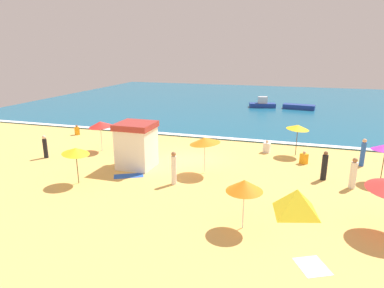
{
  "coord_description": "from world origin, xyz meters",
  "views": [
    {
      "loc": [
        6.64,
        -20.97,
        7.47
      ],
      "look_at": [
        -0.27,
        1.34,
        0.8
      ],
      "focal_mm": 31.23,
      "sensor_mm": 36.0,
      "label": 1
    }
  ],
  "objects_px": {
    "lifeguard_cabana": "(136,145)",
    "beachgoer_3": "(267,147)",
    "beachgoer_6": "(77,130)",
    "beachgoer_7": "(363,153)",
    "beachgoer_5": "(45,147)",
    "small_boat_1": "(299,107)",
    "beach_umbrella_5": "(205,140)",
    "small_boat_0": "(262,104)",
    "beachgoer_2": "(304,158)",
    "beachgoer_1": "(174,168)",
    "beach_umbrella_2": "(244,186)",
    "beachgoer_0": "(353,174)",
    "beach_umbrella_0": "(100,124)",
    "beach_tent": "(297,201)",
    "beachgoer_4": "(324,166)",
    "beach_umbrella_4": "(298,127)",
    "beach_umbrella_6": "(76,151)"
  },
  "relations": [
    {
      "from": "beachgoer_0",
      "to": "beachgoer_4",
      "type": "relative_size",
      "value": 1.0
    },
    {
      "from": "beachgoer_0",
      "to": "beach_umbrella_2",
      "type": "bearing_deg",
      "value": -130.09
    },
    {
      "from": "beach_umbrella_6",
      "to": "beachgoer_1",
      "type": "xyz_separation_m",
      "value": [
        5.3,
        1.52,
        -0.99
      ]
    },
    {
      "from": "beachgoer_0",
      "to": "small_boat_1",
      "type": "relative_size",
      "value": 0.44
    },
    {
      "from": "small_boat_0",
      "to": "beachgoer_7",
      "type": "bearing_deg",
      "value": -67.67
    },
    {
      "from": "lifeguard_cabana",
      "to": "beachgoer_7",
      "type": "height_order",
      "value": "lifeguard_cabana"
    },
    {
      "from": "beach_tent",
      "to": "beachgoer_7",
      "type": "bearing_deg",
      "value": 63.3
    },
    {
      "from": "beach_umbrella_6",
      "to": "small_boat_1",
      "type": "height_order",
      "value": "beach_umbrella_6"
    },
    {
      "from": "beach_umbrella_2",
      "to": "small_boat_0",
      "type": "bearing_deg",
      "value": 94.22
    },
    {
      "from": "beachgoer_7",
      "to": "beachgoer_1",
      "type": "bearing_deg",
      "value": -148.68
    },
    {
      "from": "lifeguard_cabana",
      "to": "beachgoer_3",
      "type": "xyz_separation_m",
      "value": [
        7.84,
        5.75,
        -1.11
      ]
    },
    {
      "from": "beach_tent",
      "to": "beachgoer_1",
      "type": "bearing_deg",
      "value": 166.87
    },
    {
      "from": "beach_umbrella_4",
      "to": "beachgoer_5",
      "type": "bearing_deg",
      "value": -160.89
    },
    {
      "from": "beachgoer_6",
      "to": "beachgoer_3",
      "type": "bearing_deg",
      "value": -1.35
    },
    {
      "from": "beachgoer_6",
      "to": "beachgoer_7",
      "type": "xyz_separation_m",
      "value": [
        23.1,
        -1.6,
        0.53
      ]
    },
    {
      "from": "beach_umbrella_5",
      "to": "beachgoer_3",
      "type": "distance_m",
      "value": 6.7
    },
    {
      "from": "beach_umbrella_0",
      "to": "beachgoer_2",
      "type": "distance_m",
      "value": 14.79
    },
    {
      "from": "beach_umbrella_0",
      "to": "beachgoer_1",
      "type": "xyz_separation_m",
      "value": [
        7.48,
        -4.5,
        -1.11
      ]
    },
    {
      "from": "beach_umbrella_4",
      "to": "beach_umbrella_6",
      "type": "distance_m",
      "value": 15.06
    },
    {
      "from": "beachgoer_1",
      "to": "beachgoer_2",
      "type": "xyz_separation_m",
      "value": [
        7.14,
        5.93,
        -0.59
      ]
    },
    {
      "from": "beachgoer_4",
      "to": "beachgoer_7",
      "type": "height_order",
      "value": "beachgoer_7"
    },
    {
      "from": "beachgoer_1",
      "to": "beachgoer_6",
      "type": "xyz_separation_m",
      "value": [
        -12.31,
        8.17,
        -0.58
      ]
    },
    {
      "from": "beachgoer_4",
      "to": "beach_umbrella_2",
      "type": "bearing_deg",
      "value": -117.99
    },
    {
      "from": "beach_umbrella_2",
      "to": "beachgoer_6",
      "type": "relative_size",
      "value": 2.51
    },
    {
      "from": "beach_umbrella_2",
      "to": "beachgoer_6",
      "type": "xyz_separation_m",
      "value": [
        -16.83,
        11.88,
        -1.59
      ]
    },
    {
      "from": "beachgoer_0",
      "to": "beachgoer_2",
      "type": "distance_m",
      "value": 4.37
    },
    {
      "from": "beachgoer_5",
      "to": "beach_umbrella_4",
      "type": "bearing_deg",
      "value": 19.11
    },
    {
      "from": "beach_umbrella_6",
      "to": "beachgoer_2",
      "type": "distance_m",
      "value": 14.59
    },
    {
      "from": "beach_umbrella_5",
      "to": "beach_umbrella_4",
      "type": "bearing_deg",
      "value": 45.48
    },
    {
      "from": "beachgoer_3",
      "to": "small_boat_1",
      "type": "bearing_deg",
      "value": 83.45
    },
    {
      "from": "beach_umbrella_6",
      "to": "beach_tent",
      "type": "bearing_deg",
      "value": -0.21
    },
    {
      "from": "beach_umbrella_4",
      "to": "beachgoer_5",
      "type": "distance_m",
      "value": 18.0
    },
    {
      "from": "beach_umbrella_4",
      "to": "beach_umbrella_2",
      "type": "bearing_deg",
      "value": -100.34
    },
    {
      "from": "beachgoer_5",
      "to": "small_boat_1",
      "type": "height_order",
      "value": "beachgoer_5"
    },
    {
      "from": "beach_umbrella_0",
      "to": "beachgoer_1",
      "type": "height_order",
      "value": "beach_umbrella_0"
    },
    {
      "from": "beachgoer_3",
      "to": "small_boat_0",
      "type": "bearing_deg",
      "value": 96.68
    },
    {
      "from": "small_boat_1",
      "to": "beachgoer_4",
      "type": "bearing_deg",
      "value": -86.63
    },
    {
      "from": "beach_umbrella_2",
      "to": "beachgoer_7",
      "type": "bearing_deg",
      "value": 58.62
    },
    {
      "from": "beach_umbrella_4",
      "to": "beach_umbrella_6",
      "type": "xyz_separation_m",
      "value": [
        -11.91,
        -9.22,
        -0.15
      ]
    },
    {
      "from": "beach_umbrella_5",
      "to": "beachgoer_2",
      "type": "xyz_separation_m",
      "value": [
        5.94,
        3.72,
        -1.73
      ]
    },
    {
      "from": "beach_umbrella_5",
      "to": "small_boat_0",
      "type": "height_order",
      "value": "beach_umbrella_5"
    },
    {
      "from": "lifeguard_cabana",
      "to": "beachgoer_2",
      "type": "bearing_deg",
      "value": 20.51
    },
    {
      "from": "beach_umbrella_6",
      "to": "beachgoer_7",
      "type": "relative_size",
      "value": 1.19
    },
    {
      "from": "beachgoer_3",
      "to": "small_boat_1",
      "type": "distance_m",
      "value": 19.85
    },
    {
      "from": "beachgoer_4",
      "to": "small_boat_0",
      "type": "height_order",
      "value": "beachgoer_4"
    },
    {
      "from": "beachgoer_3",
      "to": "beachgoer_6",
      "type": "distance_m",
      "value": 16.84
    },
    {
      "from": "beachgoer_5",
      "to": "small_boat_1",
      "type": "distance_m",
      "value": 30.87
    },
    {
      "from": "beach_tent",
      "to": "beachgoer_2",
      "type": "distance_m",
      "value": 7.51
    },
    {
      "from": "beachgoer_4",
      "to": "small_boat_0",
      "type": "relative_size",
      "value": 0.5
    },
    {
      "from": "beach_umbrella_5",
      "to": "beachgoer_5",
      "type": "bearing_deg",
      "value": -178.08
    }
  ]
}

